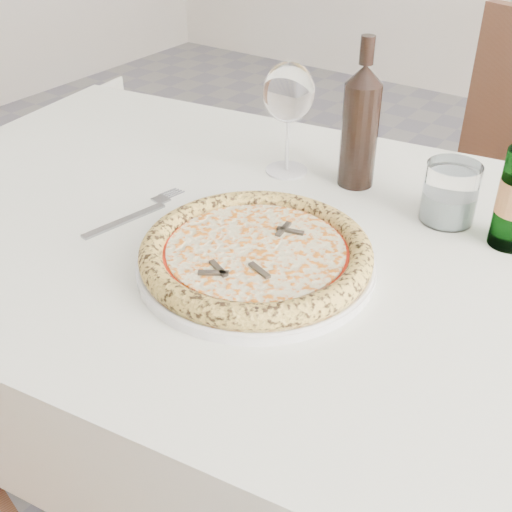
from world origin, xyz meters
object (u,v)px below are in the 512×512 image
object	(u,v)px
pizza	(256,252)
tumbler	(450,197)
wine_glass	(289,95)
chair_far	(498,185)
dining_table	(292,284)
wine_bottle	(360,125)
plate	(256,263)

from	to	relation	value
pizza	tumbler	world-z (taller)	tumbler
wine_glass	tumbler	bearing A→B (deg)	-0.63
wine_glass	chair_far	bearing A→B (deg)	69.94
dining_table	pizza	distance (m)	0.15
chair_far	wine_bottle	xyz separation A→B (m)	(-0.11, -0.61, 0.33)
plate	tumbler	bearing A→B (deg)	59.30
plate	tumbler	distance (m)	0.33
pizza	tumbler	xyz separation A→B (m)	(0.17, 0.28, 0.01)
chair_far	wine_bottle	distance (m)	0.70
wine_glass	wine_bottle	xyz separation A→B (m)	(0.12, 0.03, -0.03)
chair_far	tumbler	size ratio (longest dim) A/B	9.84
dining_table	wine_bottle	bearing A→B (deg)	92.27
dining_table	chair_far	xyz separation A→B (m)	(0.10, 0.82, -0.14)
pizza	wine_bottle	distance (m)	0.33
tumbler	pizza	bearing A→B (deg)	-120.70
plate	tumbler	size ratio (longest dim) A/B	3.53
plate	wine_bottle	distance (m)	0.33
chair_far	pizza	distance (m)	0.96
plate	pizza	xyz separation A→B (m)	(-0.00, 0.00, 0.02)
pizza	wine_glass	distance (m)	0.34
wine_bottle	tumbler	bearing A→B (deg)	-10.01
tumbler	wine_bottle	world-z (taller)	wine_bottle
wine_glass	wine_bottle	world-z (taller)	wine_bottle
dining_table	chair_far	distance (m)	0.84
chair_far	plate	bearing A→B (deg)	-96.14
plate	dining_table	bearing A→B (deg)	90.00
wine_glass	tumbler	size ratio (longest dim) A/B	2.09
chair_far	pizza	xyz separation A→B (m)	(-0.10, -0.92, 0.25)
dining_table	pizza	bearing A→B (deg)	-90.00
pizza	wine_bottle	bearing A→B (deg)	91.55
dining_table	chair_far	world-z (taller)	chair_far
chair_far	wine_bottle	size ratio (longest dim) A/B	3.68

